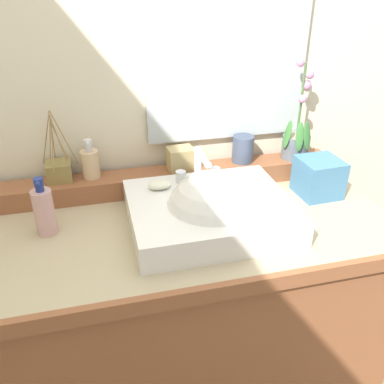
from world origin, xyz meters
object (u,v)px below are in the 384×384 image
Objects in this scene: tumbler_cup at (243,149)px; reed_diffuser at (59,170)px; soap_bar at (160,185)px; trinket_box at (180,159)px; sink_basin at (210,213)px; soap_dispenser at (90,163)px; potted_plant at (297,139)px; tissue_box at (319,177)px; lotion_bottle at (44,211)px.

tumbler_cup is 0.62m from reed_diffuser.
soap_bar is 0.31× the size of reed_diffuser.
trinket_box is (0.10, 0.15, 0.01)m from soap_bar.
trinket_box is (0.39, -0.02, 0.01)m from reed_diffuser.
reed_diffuser is at bearing 172.89° from trinket_box.
sink_basin is at bearing -33.68° from reed_diffuser.
soap_dispenser reaches higher than trinket_box.
reed_diffuser is (-0.42, 0.28, 0.06)m from sink_basin.
sink_basin is at bearing -42.02° from soap_bar.
potted_plant is 2.65× the size of tissue_box.
soap_dispenser reaches higher than sink_basin.
lotion_bottle is at bearing -163.37° from tumbler_cup.
soap_dispenser is 0.74m from tissue_box.
tumbler_cup reaches higher than soap_bar.
sink_basin is 3.58× the size of soap_dispenser.
reed_diffuser is at bearing 146.32° from sink_basin.
soap_dispenser is 0.56× the size of reed_diffuser.
trinket_box is at bearing 179.40° from potted_plant.
trinket_box reaches higher than tissue_box.
tissue_box is at bearing 1.47° from lotion_bottle.
tissue_box is (0.01, -0.16, -0.08)m from potted_plant.
potted_plant is at bearing -4.73° from trinket_box.
trinket_box reaches higher than soap_bar.
soap_dispenser is 0.99× the size of tissue_box.
soap_dispenser reaches higher than soap_bar.
tumbler_cup reaches higher than tissue_box.
soap_dispenser reaches higher than lotion_bottle.
tumbler_cup is 0.23m from trinket_box.
lotion_bottle reaches higher than tissue_box.
trinket_box is at bearing -176.94° from tumbler_cup.
tissue_box is at bearing -1.69° from soap_bar.
tumbler_cup is 0.72× the size of tissue_box.
trinket_box is at bearing -2.82° from soap_dispenser.
tumbler_cup is at bearing 139.31° from tissue_box.
tumbler_cup is at bearing -0.27° from soap_dispenser.
reed_diffuser reaches higher than soap_bar.
sink_basin is at bearing -166.11° from tissue_box.
tissue_box is (0.20, -0.17, -0.05)m from tumbler_cup.
trinket_box is at bearing 23.12° from lotion_bottle.
lotion_bottle is (-0.33, -0.04, -0.02)m from soap_bar.
tumbler_cup is 1.11× the size of trinket_box.
soap_bar is at bearing 6.43° from lotion_bottle.
soap_bar is 0.54× the size of tissue_box.
lotion_bottle is (-0.85, -0.18, -0.07)m from potted_plant.
potted_plant reaches higher than soap_dispenser.
reed_diffuser is 0.21m from lotion_bottle.
reed_diffuser is 0.39m from trinket_box.
reed_diffuser is at bearing 79.34° from lotion_bottle.
lotion_bottle is at bearing -161.00° from trinket_box.
sink_basin is 3.54× the size of tissue_box.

